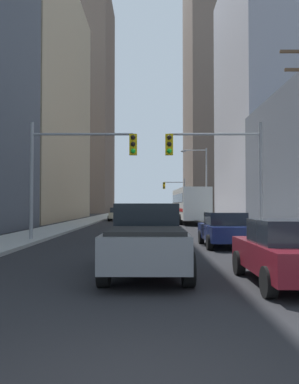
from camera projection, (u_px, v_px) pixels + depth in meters
sidewalk_left at (100, 218)px, 53.91m from camera, size 2.96×160.00×0.15m
sidewalk_right at (200, 218)px, 53.86m from camera, size 2.96×160.00×0.15m
city_bus at (191, 204)px, 40.24m from camera, size 2.76×11.55×3.40m
pickup_truck_grey at (148, 239)px, 11.06m from camera, size 2.20×5.42×1.90m
sedan_maroon at (291, 252)px, 9.39m from camera, size 1.95×4.21×1.52m
sedan_navy at (226, 229)px, 17.90m from camera, size 1.95×4.23×1.52m
sedan_white at (148, 219)px, 30.92m from camera, size 1.95×4.25×1.52m
sedan_beige at (119, 214)px, 46.26m from camera, size 1.95×4.26×1.52m
traffic_signal_near_left at (80, 160)px, 20.31m from camera, size 5.37×0.44×6.00m
traffic_signal_near_right at (220, 160)px, 20.28m from camera, size 4.87×0.44×6.00m
traffic_signal_far_right at (177, 191)px, 64.36m from camera, size 3.55×0.44×6.00m
street_lamp_right at (204, 177)px, 40.42m from camera, size 2.65×0.32×7.50m
building_left_far_tower at (70, 103)px, 95.17m from camera, size 19.91×22.63×51.38m
building_right_far_highrise at (240, 86)px, 97.47m from camera, size 24.82×25.01×60.69m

